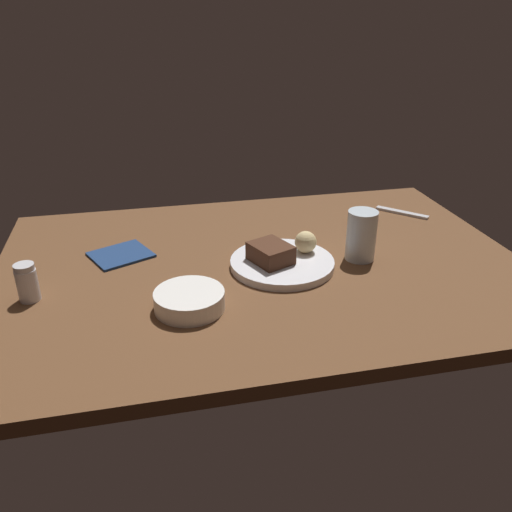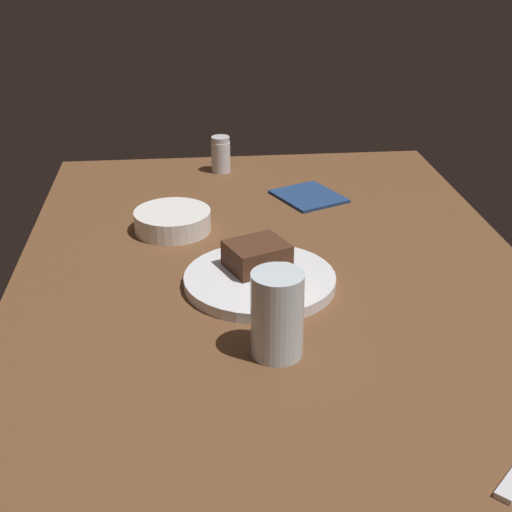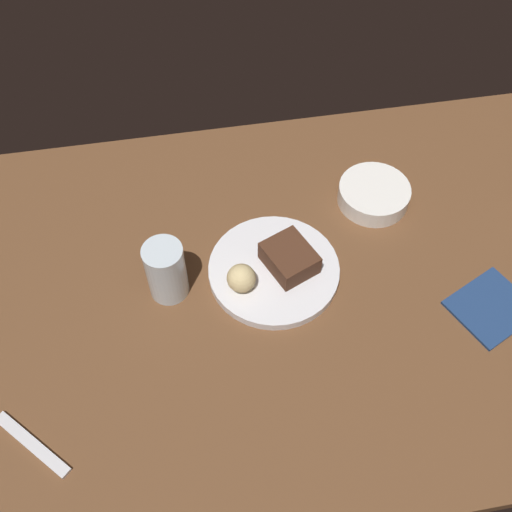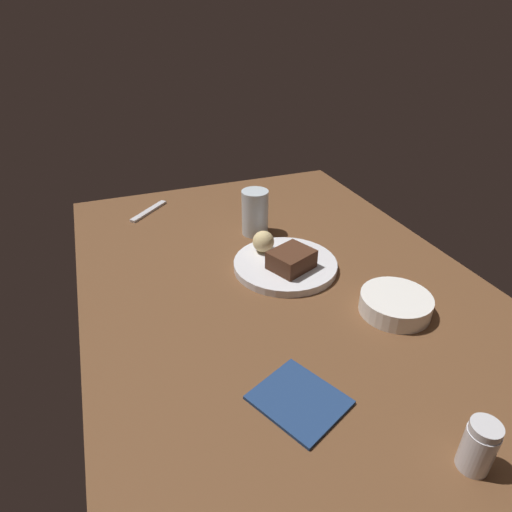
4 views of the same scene
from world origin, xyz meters
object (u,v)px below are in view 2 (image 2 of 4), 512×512
(dessert_plate, at_px, (260,280))
(salt_shaker, at_px, (221,154))
(water_glass, at_px, (277,314))
(folded_napkin, at_px, (309,196))
(bread_roll, at_px, (281,279))
(chocolate_cake_slice, at_px, (257,255))
(side_bowl, at_px, (173,221))

(dessert_plate, height_order, salt_shaker, salt_shaker)
(salt_shaker, xyz_separation_m, water_glass, (-0.72, -0.03, 0.02))
(salt_shaker, bearing_deg, folded_napkin, -136.62)
(dessert_plate, bearing_deg, water_glass, -179.21)
(bread_roll, bearing_deg, chocolate_cake_slice, 15.89)
(dessert_plate, xyz_separation_m, water_glass, (-0.19, -0.00, 0.05))
(dessert_plate, height_order, chocolate_cake_slice, chocolate_cake_slice)
(dessert_plate, distance_m, water_glass, 0.19)
(side_bowl, bearing_deg, water_glass, -161.52)
(dessert_plate, distance_m, bread_roll, 0.08)
(water_glass, bearing_deg, folded_napkin, -13.83)
(dessert_plate, bearing_deg, bread_roll, -158.97)
(side_bowl, bearing_deg, dessert_plate, -148.90)
(salt_shaker, relative_size, folded_napkin, 0.61)
(side_bowl, bearing_deg, salt_shaker, -18.64)
(bread_roll, height_order, side_bowl, bread_roll)
(dessert_plate, bearing_deg, folded_napkin, -20.94)
(chocolate_cake_slice, height_order, bread_roll, bread_roll)
(bread_roll, distance_m, folded_napkin, 0.44)
(chocolate_cake_slice, height_order, folded_napkin, chocolate_cake_slice)
(chocolate_cake_slice, distance_m, salt_shaker, 0.51)
(salt_shaker, distance_m, folded_napkin, 0.25)
(chocolate_cake_slice, distance_m, folded_napkin, 0.36)
(chocolate_cake_slice, xyz_separation_m, side_bowl, (0.20, 0.13, -0.02))
(chocolate_cake_slice, bearing_deg, water_glass, -178.90)
(water_glass, bearing_deg, dessert_plate, 0.79)
(chocolate_cake_slice, distance_m, side_bowl, 0.24)
(chocolate_cake_slice, relative_size, salt_shaker, 1.13)
(folded_napkin, bearing_deg, dessert_plate, 159.06)
(salt_shaker, bearing_deg, chocolate_cake_slice, -176.78)
(salt_shaker, height_order, folded_napkin, salt_shaker)
(chocolate_cake_slice, height_order, side_bowl, chocolate_cake_slice)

